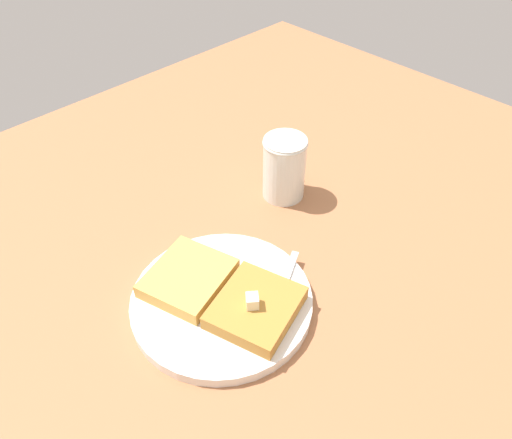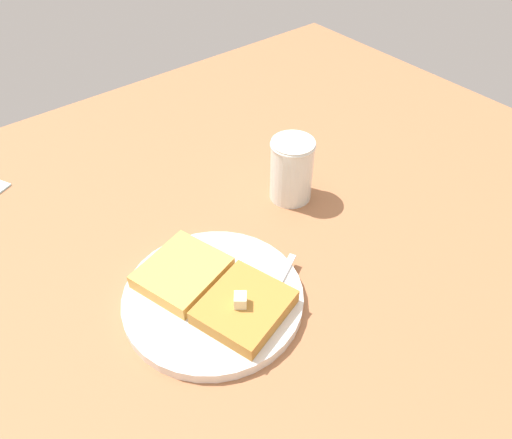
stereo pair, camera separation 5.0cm
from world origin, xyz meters
The scene contains 7 objects.
table_surface centered at (0.00, 0.00, 1.01)cm, with size 129.04×129.04×2.02cm, color #9F6541.
plate centered at (6.42, 8.64, 2.89)cm, with size 22.44×22.44×1.51cm.
toast_slice_left centered at (1.82, 7.25, 4.50)cm, with size 9.06×10.13×1.96cm, color #B17831.
toast_slice_middle centered at (11.03, 10.03, 4.50)cm, with size 9.06×10.13×1.96cm, color gold.
butter_pat_primary centered at (1.80, 7.84, 6.29)cm, with size 1.60×1.44×1.60cm, color #F1EBC9.
fork centered at (0.83, 4.64, 3.70)cm, with size 8.68×14.85×0.36cm.
syrup_jar centered at (15.96, -12.73, 6.60)cm, with size 6.67×6.67×10.02cm.
Camera 2 is at (-27.39, 29.04, 52.03)cm, focal length 35.00 mm.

